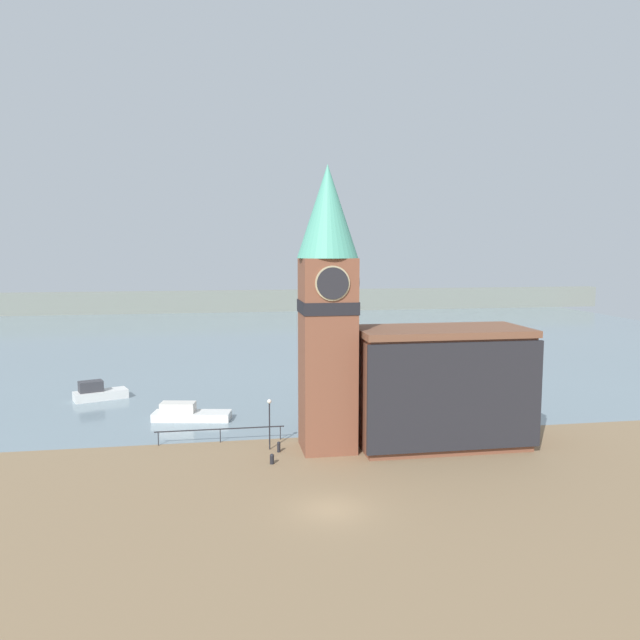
% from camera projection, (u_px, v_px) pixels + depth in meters
% --- Properties ---
extents(ground_plane, '(160.00, 160.00, 0.00)m').
position_uv_depth(ground_plane, '(331.00, 510.00, 35.54)').
color(ground_plane, '#846B4C').
extents(water, '(160.00, 120.00, 0.00)m').
position_uv_depth(water, '(253.00, 334.00, 107.89)').
color(water, gray).
rests_on(water, ground_plane).
extents(far_shoreline, '(180.00, 3.00, 5.00)m').
position_uv_depth(far_shoreline, '(243.00, 301.00, 146.80)').
color(far_shoreline, gray).
rests_on(far_shoreline, water).
extents(pier_railing, '(9.85, 0.08, 1.09)m').
position_uv_depth(pier_railing, '(220.00, 430.00, 47.74)').
color(pier_railing, '#232328').
rests_on(pier_railing, ground_plane).
extents(clock_tower, '(4.42, 4.42, 20.76)m').
position_uv_depth(clock_tower, '(328.00, 301.00, 45.14)').
color(clock_tower, brown).
rests_on(clock_tower, ground_plane).
extents(pier_building, '(12.90, 6.27, 8.94)m').
position_uv_depth(pier_building, '(441.00, 387.00, 46.81)').
color(pier_building, brown).
rests_on(pier_building, ground_plane).
extents(boat_near, '(6.92, 3.19, 1.56)m').
position_uv_depth(boat_near, '(188.00, 414.00, 54.05)').
color(boat_near, silver).
rests_on(boat_near, water).
extents(boat_far, '(5.36, 3.60, 1.93)m').
position_uv_depth(boat_far, '(98.00, 393.00, 61.35)').
color(boat_far, silver).
rests_on(boat_far, water).
extents(mooring_bollard_near, '(0.31, 0.31, 0.72)m').
position_uv_depth(mooring_bollard_near, '(272.00, 458.00, 43.03)').
color(mooring_bollard_near, black).
rests_on(mooring_bollard_near, ground_plane).
extents(mooring_bollard_far, '(0.25, 0.25, 0.79)m').
position_uv_depth(mooring_bollard_far, '(279.00, 446.00, 45.54)').
color(mooring_bollard_far, black).
rests_on(mooring_bollard_far, ground_plane).
extents(lamp_post, '(0.32, 0.32, 3.80)m').
position_uv_depth(lamp_post, '(269.00, 414.00, 45.90)').
color(lamp_post, black).
rests_on(lamp_post, ground_plane).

